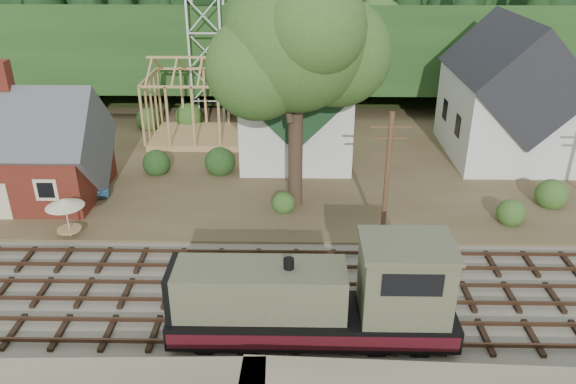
{
  "coord_description": "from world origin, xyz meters",
  "views": [
    {
      "loc": [
        2.1,
        -22.75,
        16.68
      ],
      "look_at": [
        1.6,
        6.0,
        3.0
      ],
      "focal_mm": 35.0,
      "sensor_mm": 36.0,
      "label": 1
    }
  ],
  "objects_px": {
    "locomotive": "(323,300)",
    "car_red": "(563,154)",
    "car_blue": "(98,183)",
    "patio_set": "(65,204)"
  },
  "relations": [
    {
      "from": "locomotive",
      "to": "car_red",
      "type": "height_order",
      "value": "locomotive"
    },
    {
      "from": "car_blue",
      "to": "patio_set",
      "type": "distance_m",
      "value": 6.33
    },
    {
      "from": "car_blue",
      "to": "car_red",
      "type": "distance_m",
      "value": 34.34
    },
    {
      "from": "car_blue",
      "to": "car_red",
      "type": "xyz_separation_m",
      "value": [
        33.83,
        5.87,
        0.03
      ]
    },
    {
      "from": "locomotive",
      "to": "car_blue",
      "type": "height_order",
      "value": "locomotive"
    },
    {
      "from": "locomotive",
      "to": "patio_set",
      "type": "bearing_deg",
      "value": 149.4
    },
    {
      "from": "car_blue",
      "to": "car_red",
      "type": "height_order",
      "value": "car_red"
    },
    {
      "from": "car_blue",
      "to": "patio_set",
      "type": "bearing_deg",
      "value": -109.23
    },
    {
      "from": "locomotive",
      "to": "patio_set",
      "type": "height_order",
      "value": "locomotive"
    },
    {
      "from": "car_red",
      "to": "patio_set",
      "type": "distance_m",
      "value": 35.64
    }
  ]
}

